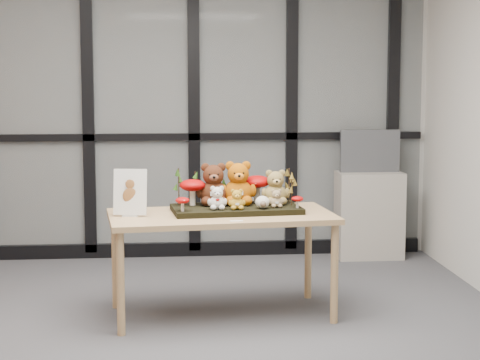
{
  "coord_description": "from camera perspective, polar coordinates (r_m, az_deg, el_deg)",
  "views": [
    {
      "loc": [
        0.16,
        -5.02,
        1.65
      ],
      "look_at": [
        0.67,
        0.57,
        0.92
      ],
      "focal_mm": 65.0,
      "sensor_mm": 36.0,
      "label": 1
    }
  ],
  "objects": [
    {
      "name": "bear_small_yellow",
      "position": [
        5.66,
        -0.21,
        -1.2
      ],
      "size": [
        0.12,
        0.11,
        0.15
      ],
      "primitive_type": null,
      "rotation": [
        0.0,
        0.0,
        0.1
      ],
      "color": "#B68522",
      "rests_on": "diorama_tray"
    },
    {
      "name": "diorama_tray",
      "position": [
        5.79,
        -0.25,
        -1.92
      ],
      "size": [
        0.88,
        0.5,
        0.04
      ],
      "primitive_type": "cube",
      "rotation": [
        0.0,
        0.0,
        0.1
      ],
      "color": "black",
      "rests_on": "display_table"
    },
    {
      "name": "sprig_dry_mid_right",
      "position": [
        5.84,
        3.41,
        -0.57
      ],
      "size": [
        0.05,
        0.05,
        0.22
      ],
      "primitive_type": null,
      "color": "brown",
      "rests_on": "diorama_tray"
    },
    {
      "name": "monitor",
      "position": [
        7.56,
        8.52,
        1.9
      ],
      "size": [
        0.51,
        0.05,
        0.36
      ],
      "color": "#494B50",
      "rests_on": "cabinet"
    },
    {
      "name": "sprig_green_mid_left",
      "position": [
        5.89,
        -2.96,
        -0.51
      ],
      "size": [
        0.05,
        0.05,
        0.22
      ],
      "primitive_type": null,
      "color": "#113A0D",
      "rests_on": "diorama_tray"
    },
    {
      "name": "bear_brown_medium",
      "position": [
        5.85,
        -1.76,
        -0.12
      ],
      "size": [
        0.26,
        0.24,
        0.31
      ],
      "primitive_type": null,
      "rotation": [
        0.0,
        0.0,
        0.1
      ],
      "color": "#421E0F",
      "rests_on": "diorama_tray"
    },
    {
      "name": "bear_beige_small",
      "position": [
        5.75,
        2.4,
        -1.15
      ],
      "size": [
        0.11,
        0.1,
        0.13
      ],
      "primitive_type": null,
      "rotation": [
        0.0,
        0.0,
        0.1
      ],
      "color": "#957D58",
      "rests_on": "diorama_tray"
    },
    {
      "name": "mushroom_back_left",
      "position": [
        5.83,
        -3.14,
        -0.72
      ],
      "size": [
        0.17,
        0.17,
        0.19
      ],
      "primitive_type": null,
      "color": "#970405",
      "rests_on": "diorama_tray"
    },
    {
      "name": "floor",
      "position": [
        5.29,
        -6.84,
        -10.79
      ],
      "size": [
        5.0,
        5.0,
        0.0
      ],
      "primitive_type": "plane",
      "color": "#4D4E52",
      "rests_on": "ground"
    },
    {
      "name": "plush_cream_hedgehog",
      "position": [
        5.7,
        1.48,
        -1.42
      ],
      "size": [
        0.08,
        0.07,
        0.09
      ],
      "primitive_type": null,
      "rotation": [
        0.0,
        0.0,
        0.1
      ],
      "color": "silver",
      "rests_on": "diorama_tray"
    },
    {
      "name": "cabinet",
      "position": [
        7.61,
        8.47,
        -2.28
      ],
      "size": [
        0.56,
        0.33,
        0.75
      ],
      "primitive_type": "cube",
      "color": "#A09A8F",
      "rests_on": "floor"
    },
    {
      "name": "bear_pooh_yellow",
      "position": [
        5.86,
        -0.12,
        -0.04
      ],
      "size": [
        0.27,
        0.25,
        0.32
      ],
      "primitive_type": null,
      "rotation": [
        0.0,
        0.0,
        0.1
      ],
      "color": "#A75106",
      "rests_on": "diorama_tray"
    },
    {
      "name": "mushroom_back_right",
      "position": [
        5.95,
        1.12,
        -0.5
      ],
      "size": [
        0.18,
        0.18,
        0.2
      ],
      "primitive_type": null,
      "color": "#970405",
      "rests_on": "diorama_tray"
    },
    {
      "name": "mushroom_front_left",
      "position": [
        5.6,
        -3.8,
        -1.55
      ],
      "size": [
        0.09,
        0.09,
        0.1
      ],
      "primitive_type": null,
      "color": "#970405",
      "rests_on": "diorama_tray"
    },
    {
      "name": "label_card",
      "position": [
        5.45,
        -0.23,
        -2.7
      ],
      "size": [
        0.08,
        0.03,
        0.0
      ],
      "primitive_type": "cube",
      "color": "white",
      "rests_on": "display_table"
    },
    {
      "name": "glass_partition",
      "position": [
        7.5,
        -6.51,
        5.62
      ],
      "size": [
        4.9,
        0.06,
        2.78
      ],
      "color": "#2D383F",
      "rests_on": "floor"
    },
    {
      "name": "sign_holder",
      "position": [
        5.65,
        -7.23,
        -0.94
      ],
      "size": [
        0.22,
        0.09,
        0.31
      ],
      "rotation": [
        0.0,
        0.0,
        -0.15
      ],
      "color": "silver",
      "rests_on": "display_table"
    },
    {
      "name": "bear_tan_back",
      "position": [
        5.89,
        2.35,
        -0.34
      ],
      "size": [
        0.21,
        0.2,
        0.26
      ],
      "primitive_type": null,
      "rotation": [
        0.0,
        0.0,
        0.1
      ],
      "color": "olive",
      "rests_on": "diorama_tray"
    },
    {
      "name": "room_shell",
      "position": [
        5.02,
        -7.14,
        7.73
      ],
      "size": [
        5.0,
        5.0,
        5.0
      ],
      "color": "beige",
      "rests_on": "floor"
    },
    {
      "name": "bear_white_bow",
      "position": [
        5.66,
        -1.51,
        -1.09
      ],
      "size": [
        0.14,
        0.13,
        0.17
      ],
      "primitive_type": null,
      "rotation": [
        0.0,
        0.0,
        0.1
      ],
      "color": "silver",
      "rests_on": "diorama_tray"
    },
    {
      "name": "display_table",
      "position": [
        5.74,
        -1.23,
        -2.89
      ],
      "size": [
        1.53,
        0.88,
        0.69
      ],
      "rotation": [
        0.0,
        0.0,
        0.1
      ],
      "color": "tan",
      "rests_on": "floor"
    },
    {
      "name": "sprig_green_centre",
      "position": [
        5.93,
        -1.11,
        -0.74
      ],
      "size": [
        0.05,
        0.05,
        0.16
      ],
      "primitive_type": null,
      "color": "#113A0D",
      "rests_on": "diorama_tray"
    },
    {
      "name": "sprig_dry_far_right",
      "position": [
        5.95,
        3.23,
        -0.36
      ],
      "size": [
        0.05,
        0.05,
        0.24
      ],
      "primitive_type": null,
      "color": "brown",
      "rests_on": "diorama_tray"
    },
    {
      "name": "sprig_green_far_left",
      "position": [
        5.82,
        -4.04,
        -0.44
      ],
      "size": [
        0.05,
        0.05,
        0.25
      ],
      "primitive_type": null,
      "color": "#113A0D",
      "rests_on": "diorama_tray"
    },
    {
      "name": "mushroom_front_right",
      "position": [
        5.74,
        3.79,
        -1.41
      ],
      "size": [
        0.08,
        0.08,
        0.09
      ],
      "primitive_type": null,
      "color": "#970405",
      "rests_on": "diorama_tray"
    }
  ]
}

